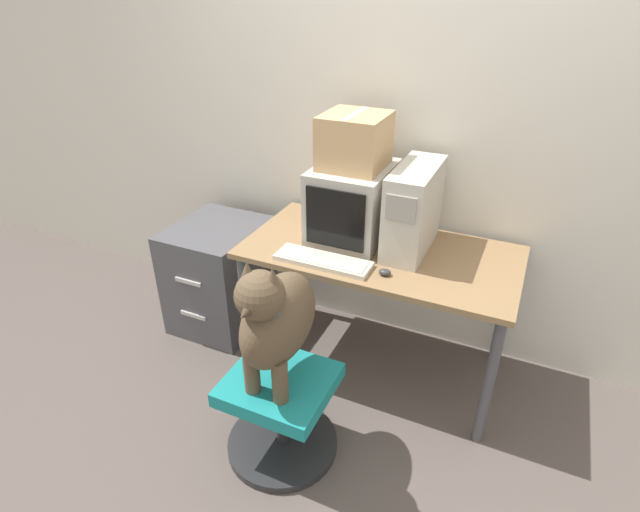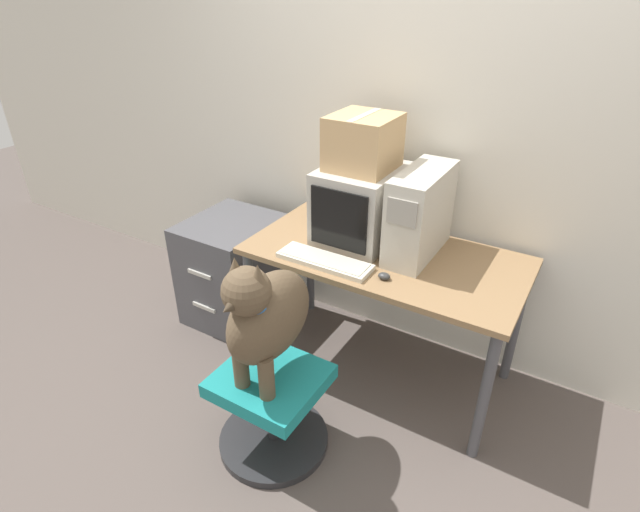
# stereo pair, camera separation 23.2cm
# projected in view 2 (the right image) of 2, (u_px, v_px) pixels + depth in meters

# --- Properties ---
(ground_plane) EXTENTS (12.00, 12.00, 0.00)m
(ground_plane) POSITION_uv_depth(u_px,v_px,m) (347.00, 407.00, 2.61)
(ground_plane) COLOR #564C47
(wall_back) EXTENTS (8.00, 0.05, 2.60)m
(wall_back) POSITION_uv_depth(u_px,v_px,m) (427.00, 126.00, 2.55)
(wall_back) COLOR silver
(wall_back) RESTS_ON ground_plane
(desk) EXTENTS (1.39, 0.71, 0.75)m
(desk) POSITION_uv_depth(u_px,v_px,m) (384.00, 268.00, 2.55)
(desk) COLOR olive
(desk) RESTS_ON ground_plane
(crt_monitor) EXTENTS (0.37, 0.46, 0.39)m
(crt_monitor) POSITION_uv_depth(u_px,v_px,m) (360.00, 204.00, 2.56)
(crt_monitor) COLOR #B7B2A8
(crt_monitor) RESTS_ON desk
(pc_tower) EXTENTS (0.19, 0.49, 0.43)m
(pc_tower) POSITION_uv_depth(u_px,v_px,m) (420.00, 213.00, 2.41)
(pc_tower) COLOR beige
(pc_tower) RESTS_ON desk
(keyboard) EXTENTS (0.48, 0.15, 0.03)m
(keyboard) POSITION_uv_depth(u_px,v_px,m) (325.00, 261.00, 2.41)
(keyboard) COLOR beige
(keyboard) RESTS_ON desk
(computer_mouse) EXTENTS (0.06, 0.05, 0.03)m
(computer_mouse) POSITION_uv_depth(u_px,v_px,m) (384.00, 276.00, 2.29)
(computer_mouse) COLOR #333333
(computer_mouse) RESTS_ON desk
(office_chair) EXTENTS (0.52, 0.52, 0.43)m
(office_chair) POSITION_uv_depth(u_px,v_px,m) (272.00, 408.00, 2.31)
(office_chair) COLOR #262628
(office_chair) RESTS_ON ground_plane
(dog) EXTENTS (0.24, 0.51, 0.63)m
(dog) POSITION_uv_depth(u_px,v_px,m) (265.00, 314.00, 2.04)
(dog) COLOR brown
(dog) RESTS_ON office_chair
(filing_cabinet) EXTENTS (0.50, 0.58, 0.67)m
(filing_cabinet) POSITION_uv_depth(u_px,v_px,m) (233.00, 270.00, 3.18)
(filing_cabinet) COLOR #4C4C51
(filing_cabinet) RESTS_ON ground_plane
(cardboard_box) EXTENTS (0.30, 0.32, 0.26)m
(cardboard_box) POSITION_uv_depth(u_px,v_px,m) (363.00, 142.00, 2.41)
(cardboard_box) COLOR tan
(cardboard_box) RESTS_ON crt_monitor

